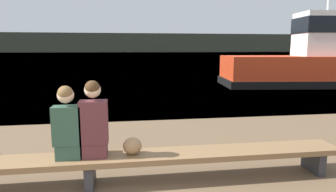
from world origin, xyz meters
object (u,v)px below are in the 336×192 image
shopping_bag (132,146)px  tugboat_red (323,63)px  person_right (94,122)px  person_left (68,126)px  bench_main (90,162)px

shopping_bag → tugboat_red: 14.41m
person_right → shopping_bag: size_ratio=4.03×
person_left → shopping_bag: (0.87, 0.02, -0.34)m
person_right → person_left: bearing=179.8°
tugboat_red → person_right: bearing=140.0°
bench_main → shopping_bag: 0.63m
person_left → person_right: bearing=-0.2°
person_left → person_right: size_ratio=0.94×
shopping_bag → tugboat_red: tugboat_red is taller
person_right → bench_main: bearing=178.3°
bench_main → person_right: (0.08, -0.00, 0.57)m
person_left → shopping_bag: bearing=1.3°
tugboat_red → person_left: bearing=139.0°
bench_main → tugboat_red: 14.86m
person_left → bench_main: bearing=0.3°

